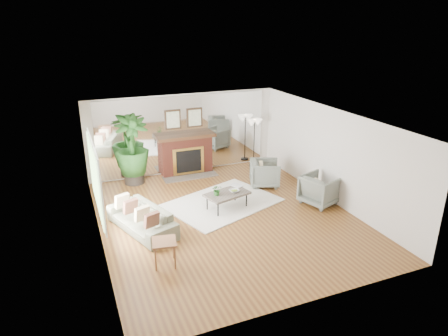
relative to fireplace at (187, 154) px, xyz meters
name	(u,v)px	position (x,y,z in m)	size (l,w,h in m)	color
ground	(226,217)	(0.00, -3.26, -0.66)	(7.00, 7.00, 0.00)	brown
wall_left	(96,189)	(-2.99, -3.26, 0.59)	(0.02, 7.00, 2.50)	silver
wall_right	(330,155)	(2.99, -3.26, 0.59)	(0.02, 7.00, 2.50)	silver
wall_back	(184,134)	(0.00, 0.23, 0.59)	(6.00, 0.02, 2.50)	silver
mirror_panel	(184,134)	(0.00, 0.21, 0.59)	(5.40, 0.04, 2.40)	silver
window_panel	(95,178)	(-2.96, -2.86, 0.69)	(0.04, 2.40, 1.50)	#B2E09E
fireplace	(187,154)	(0.00, 0.00, 0.00)	(1.85, 0.83, 2.05)	maroon
area_rug	(222,203)	(0.21, -2.49, -0.64)	(2.81, 2.01, 0.03)	white
coffee_table	(227,194)	(0.19, -2.84, -0.25)	(1.25, 0.92, 0.45)	#62554D
sofa	(142,219)	(-2.07, -3.12, -0.37)	(1.97, 0.77, 0.57)	gray
armchair_back	(265,173)	(1.83, -1.81, -0.28)	(0.82, 0.84, 0.77)	slate
armchair_front	(320,190)	(2.60, -3.47, -0.26)	(0.85, 0.88, 0.80)	slate
side_table	(164,245)	(-1.92, -4.70, -0.21)	(0.55, 0.55, 0.54)	brown
potted_ficus	(132,148)	(-1.70, -0.16, 0.44)	(1.04, 1.04, 2.05)	black
floor_lamp	(255,126)	(2.28, -0.16, 0.70)	(0.52, 0.29, 1.59)	black
tabletop_plant	(217,190)	(-0.09, -2.87, -0.07)	(0.26, 0.22, 0.28)	#2E6927
fruit_bowl	(234,191)	(0.39, -2.85, -0.18)	(0.26, 0.26, 0.06)	brown
book	(234,187)	(0.51, -2.56, -0.20)	(0.24, 0.32, 0.02)	brown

